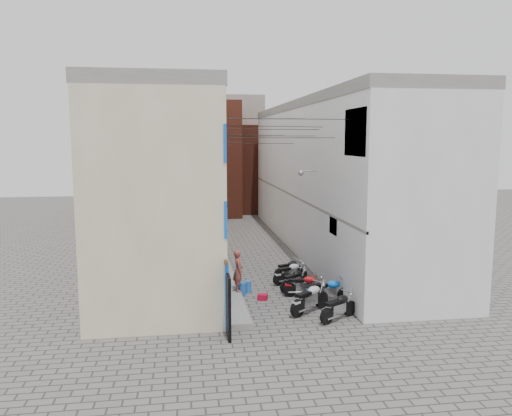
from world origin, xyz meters
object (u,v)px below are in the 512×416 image
person_b (224,276)px  water_jug_far (248,287)px  motorcycle_a (339,306)px  motorcycle_d (305,284)px  motorcycle_c (328,289)px  person_a (238,270)px  motorcycle_g (289,268)px  red_crate (263,297)px  water_jug_near (242,289)px  motorcycle_b (310,297)px  motorcycle_e (295,279)px  motorcycle_f (290,272)px

person_b → water_jug_far: 1.65m
motorcycle_a → motorcycle_d: size_ratio=1.02×
motorcycle_c → person_a: bearing=-106.7°
motorcycle_d → motorcycle_g: size_ratio=1.08×
person_a → red_crate: 1.54m
motorcycle_d → water_jug_near: bearing=-95.3°
motorcycle_b → red_crate: bearing=-174.4°
motorcycle_c → water_jug_near: 3.77m
motorcycle_e → person_b: 3.43m
motorcycle_e → water_jug_far: bearing=-125.5°
person_a → motorcycle_d: bearing=-100.0°
motorcycle_d → person_a: size_ratio=1.04×
person_b → water_jug_near: size_ratio=2.95×
motorcycle_a → red_crate: bearing=-170.7°
motorcycle_f → water_jug_near: (-2.47, -1.47, -0.28)m
person_b → water_jug_far: bearing=-22.5°
motorcycle_f → motorcycle_e: bearing=-26.7°
motorcycle_c → motorcycle_g: (-0.82, 3.93, -0.08)m
motorcycle_a → motorcycle_d: motorcycle_a is taller
motorcycle_a → motorcycle_f: size_ratio=1.00×
motorcycle_a → red_crate: (-2.44, 2.75, -0.44)m
person_b → red_crate: bearing=-70.0°
motorcycle_c → motorcycle_d: (-0.76, 1.00, -0.04)m
water_jug_far → motorcycle_c: bearing=-31.6°
person_a → water_jug_near: 0.92m
motorcycle_b → motorcycle_g: motorcycle_b is taller
water_jug_near → motorcycle_g: bearing=42.2°
motorcycle_c → red_crate: (-2.63, 0.78, -0.46)m
motorcycle_e → water_jug_near: (-2.43, -0.39, -0.25)m
person_a → water_jug_far: 1.14m
motorcycle_d → motorcycle_g: (-0.06, 2.93, -0.04)m
motorcycle_c → person_b: size_ratio=1.25×
red_crate → motorcycle_g: bearing=60.0°
motorcycle_e → person_b: size_ratio=1.11×
motorcycle_g → red_crate: motorcycle_g is taller
motorcycle_a → water_jug_far: 4.88m
motorcycle_b → person_a: person_a is taller
motorcycle_f → water_jug_far: motorcycle_f is taller
motorcycle_c → motorcycle_e: bearing=-148.7°
motorcycle_a → person_b: 5.04m
motorcycle_f → person_a: person_a is taller
motorcycle_g → motorcycle_b: bearing=-26.7°
motorcycle_d → person_a: (-2.84, 0.40, 0.61)m
motorcycle_c → water_jug_far: 3.68m
motorcycle_a → motorcycle_e: size_ratio=1.08×
motorcycle_d → red_crate: motorcycle_d is taller
motorcycle_e → motorcycle_f: size_ratio=0.93×
motorcycle_c → motorcycle_a: bearing=-1.0°
water_jug_near → person_a: bearing=-136.9°
water_jug_far → red_crate: water_jug_far is taller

